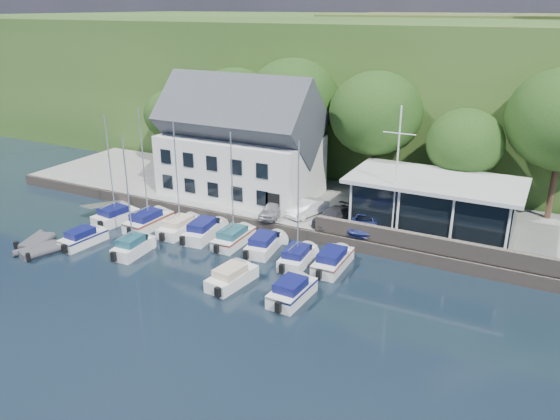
% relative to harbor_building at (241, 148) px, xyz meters
% --- Properties ---
extents(ground, '(180.00, 180.00, 0.00)m').
position_rel_harbor_building_xyz_m(ground, '(7.00, -16.50, -5.35)').
color(ground, black).
rests_on(ground, ground).
extents(quay, '(60.00, 13.00, 1.00)m').
position_rel_harbor_building_xyz_m(quay, '(7.00, 1.00, -4.85)').
color(quay, gray).
rests_on(quay, ground).
extents(quay_face, '(60.00, 0.30, 1.00)m').
position_rel_harbor_building_xyz_m(quay_face, '(7.00, -5.50, -4.85)').
color(quay_face, '#5F544C').
rests_on(quay_face, ground).
extents(hillside, '(160.00, 75.00, 16.00)m').
position_rel_harbor_building_xyz_m(hillside, '(7.00, 45.50, 2.65)').
color(hillside, '#294A1B').
rests_on(hillside, ground).
extents(field_patch, '(50.00, 30.00, 0.30)m').
position_rel_harbor_building_xyz_m(field_patch, '(15.00, 53.50, 10.80)').
color(field_patch, '#5E6633').
rests_on(field_patch, hillside).
extents(harbor_building, '(14.40, 8.20, 8.70)m').
position_rel_harbor_building_xyz_m(harbor_building, '(0.00, 0.00, 0.00)').
color(harbor_building, white).
rests_on(harbor_building, quay).
extents(club_pavilion, '(13.20, 7.20, 4.10)m').
position_rel_harbor_building_xyz_m(club_pavilion, '(18.00, -0.50, -2.30)').
color(club_pavilion, black).
rests_on(club_pavilion, quay).
extents(seawall, '(18.00, 0.50, 1.20)m').
position_rel_harbor_building_xyz_m(seawall, '(19.00, -5.10, -3.75)').
color(seawall, '#5F544C').
rests_on(seawall, quay).
extents(gangway, '(1.20, 6.00, 1.40)m').
position_rel_harbor_building_xyz_m(gangway, '(-9.50, -7.50, -5.35)').
color(gangway, silver).
rests_on(gangway, ground).
extents(car_silver, '(1.90, 3.91, 1.29)m').
position_rel_harbor_building_xyz_m(car_silver, '(5.57, -4.07, -3.71)').
color(car_silver, '#ABAAAF').
rests_on(car_silver, quay).
extents(car_white, '(2.64, 4.21, 1.31)m').
position_rel_harbor_building_xyz_m(car_white, '(8.06, -2.59, -3.70)').
color(car_white, white).
rests_on(car_white, quay).
extents(car_dgrey, '(2.71, 4.59, 1.25)m').
position_rel_harbor_building_xyz_m(car_dgrey, '(10.64, -3.25, -3.73)').
color(car_dgrey, '#302F35').
rests_on(car_dgrey, quay).
extents(car_blue, '(2.51, 4.43, 1.43)m').
position_rel_harbor_building_xyz_m(car_blue, '(13.33, -3.34, -3.64)').
color(car_blue, navy).
rests_on(car_blue, quay).
extents(flagpole, '(2.40, 0.20, 10.02)m').
position_rel_harbor_building_xyz_m(flagpole, '(15.63, -3.48, 0.66)').
color(flagpole, white).
rests_on(flagpole, quay).
extents(tree_0, '(5.95, 5.95, 8.13)m').
position_rel_harbor_building_xyz_m(tree_0, '(-12.14, 5.46, -0.28)').
color(tree_0, black).
rests_on(tree_0, quay).
extents(tree_1, '(7.99, 7.99, 10.92)m').
position_rel_harbor_building_xyz_m(tree_1, '(-3.82, 5.33, 1.11)').
color(tree_1, black).
rests_on(tree_1, quay).
extents(tree_2, '(8.87, 8.87, 12.12)m').
position_rel_harbor_building_xyz_m(tree_2, '(2.71, 5.39, 1.71)').
color(tree_2, black).
rests_on(tree_2, quay).
extents(tree_3, '(8.33, 8.33, 11.39)m').
position_rel_harbor_building_xyz_m(tree_3, '(11.09, 5.01, 1.35)').
color(tree_3, black).
rests_on(tree_3, quay).
extents(tree_4, '(6.42, 6.42, 8.78)m').
position_rel_harbor_building_xyz_m(tree_4, '(19.04, 4.81, 0.04)').
color(tree_4, black).
rests_on(tree_4, quay).
extents(tree_5, '(9.03, 9.03, 12.35)m').
position_rel_harbor_building_xyz_m(tree_5, '(26.13, 6.14, 1.82)').
color(tree_5, black).
rests_on(tree_5, quay).
extents(boat_r1_0, '(2.86, 5.79, 8.98)m').
position_rel_harbor_building_xyz_m(boat_r1_0, '(-7.06, -9.41, -0.86)').
color(boat_r1_0, white).
rests_on(boat_r1_0, ground).
extents(boat_r1_1, '(2.40, 6.51, 9.23)m').
position_rel_harbor_building_xyz_m(boat_r1_1, '(-3.76, -9.00, -0.74)').
color(boat_r1_1, white).
rests_on(boat_r1_1, ground).
extents(boat_r1_2, '(1.96, 6.20, 8.32)m').
position_rel_harbor_building_xyz_m(boat_r1_2, '(-0.71, -8.66, -1.19)').
color(boat_r1_2, white).
rests_on(boat_r1_2, ground).
extents(boat_r1_3, '(2.75, 6.63, 1.52)m').
position_rel_harbor_building_xyz_m(boat_r1_3, '(1.59, -8.56, -4.59)').
color(boat_r1_3, white).
rests_on(boat_r1_3, ground).
extents(boat_r1_4, '(2.05, 6.25, 8.43)m').
position_rel_harbor_building_xyz_m(boat_r1_4, '(4.44, -8.57, -1.14)').
color(boat_r1_4, white).
rests_on(boat_r1_4, ground).
extents(boat_r1_5, '(2.68, 6.17, 1.37)m').
position_rel_harbor_building_xyz_m(boat_r1_5, '(7.17, -8.54, -4.66)').
color(boat_r1_5, white).
rests_on(boat_r1_5, ground).
extents(boat_r1_6, '(2.31, 5.80, 8.24)m').
position_rel_harbor_building_xyz_m(boat_r1_6, '(10.41, -9.41, -1.23)').
color(boat_r1_6, white).
rests_on(boat_r1_6, ground).
extents(boat_r1_7, '(2.05, 6.35, 1.47)m').
position_rel_harbor_building_xyz_m(boat_r1_7, '(12.97, -8.89, -4.62)').
color(boat_r1_7, white).
rests_on(boat_r1_7, ground).
extents(boat_r2_0, '(2.19, 5.58, 1.38)m').
position_rel_harbor_building_xyz_m(boat_r2_0, '(-5.99, -14.12, -4.66)').
color(boat_r2_0, white).
rests_on(boat_r2_0, ground).
extents(boat_r2_1, '(2.14, 5.28, 9.05)m').
position_rel_harbor_building_xyz_m(boat_r2_1, '(-1.32, -13.63, -0.83)').
color(boat_r2_1, white).
rests_on(boat_r2_1, ground).
extents(boat_r2_3, '(2.52, 5.83, 1.39)m').
position_rel_harbor_building_xyz_m(boat_r2_3, '(7.87, -14.31, -4.65)').
color(boat_r2_3, white).
rests_on(boat_r2_3, ground).
extents(boat_r2_4, '(2.20, 5.61, 1.47)m').
position_rel_harbor_building_xyz_m(boat_r2_4, '(12.36, -14.26, -4.61)').
color(boat_r2_4, white).
rests_on(boat_r2_4, ground).
extents(dinghy_0, '(2.94, 3.76, 0.77)m').
position_rel_harbor_building_xyz_m(dinghy_0, '(-9.14, -15.92, -4.97)').
color(dinghy_0, '#3D3C41').
rests_on(dinghy_0, ground).
extents(dinghy_1, '(2.94, 3.73, 0.76)m').
position_rel_harbor_building_xyz_m(dinghy_1, '(-7.64, -16.91, -4.97)').
color(dinghy_1, '#3D3C41').
rests_on(dinghy_1, ground).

